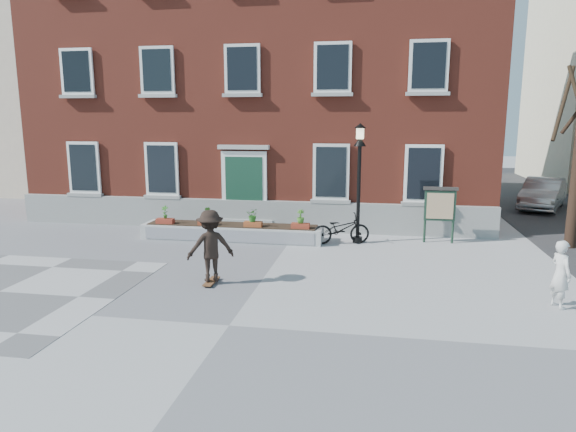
% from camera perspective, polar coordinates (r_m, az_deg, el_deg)
% --- Properties ---
extents(ground, '(100.00, 100.00, 0.00)m').
position_cam_1_polar(ground, '(10.57, -6.57, -12.00)').
color(ground, '#99999C').
rests_on(ground, ground).
extents(distant_building, '(10.00, 12.00, 13.00)m').
position_cam_1_polar(distant_building, '(36.05, -26.18, 13.58)').
color(distant_building, beige).
rests_on(distant_building, ground).
extents(bicycle, '(2.02, 1.21, 1.00)m').
position_cam_1_polar(bicycle, '(16.97, 5.90, -1.43)').
color(bicycle, black).
rests_on(bicycle, ground).
extents(parked_car, '(3.11, 4.54, 1.42)m').
position_cam_1_polar(parked_car, '(26.11, 26.47, 2.25)').
color(parked_car, '#B3B5B8').
rests_on(parked_car, ground).
extents(bystander, '(0.54, 0.64, 1.51)m').
position_cam_1_polar(bystander, '(12.67, 28.02, -5.73)').
color(bystander, silver).
rests_on(bystander, ground).
extents(brick_building, '(18.40, 10.85, 12.60)m').
position_cam_1_polar(brick_building, '(23.90, -1.85, 16.13)').
color(brick_building, maroon).
rests_on(brick_building, ground).
extents(planter_assembly, '(6.20, 1.12, 1.15)m').
position_cam_1_polar(planter_assembly, '(17.60, -6.21, -1.64)').
color(planter_assembly, beige).
rests_on(planter_assembly, ground).
extents(lamp_post, '(0.40, 0.40, 3.93)m').
position_cam_1_polar(lamp_post, '(16.86, 7.92, 5.46)').
color(lamp_post, black).
rests_on(lamp_post, ground).
extents(notice_board, '(1.10, 0.16, 1.87)m').
position_cam_1_polar(notice_board, '(17.60, 16.53, 1.14)').
color(notice_board, black).
rests_on(notice_board, ground).
extents(skateboarder, '(1.34, 1.13, 1.88)m').
position_cam_1_polar(skateboarder, '(12.87, -8.61, -3.31)').
color(skateboarder, brown).
rests_on(skateboarder, ground).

